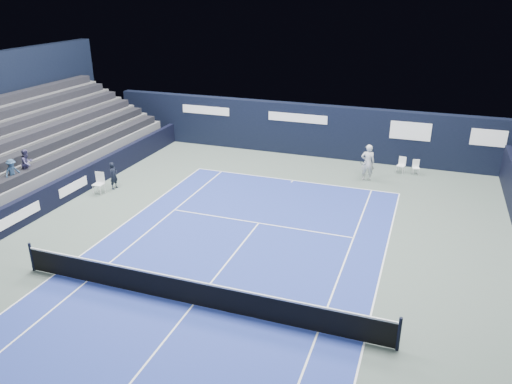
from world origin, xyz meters
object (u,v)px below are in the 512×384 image
at_px(folding_chair_back_b, 402,164).
at_px(line_judge_chair, 99,182).
at_px(tennis_net, 192,292).
at_px(tennis_player, 368,162).
at_px(folding_chair_back_a, 416,164).

xyz_separation_m(folding_chair_back_b, line_judge_chair, (-13.85, -8.10, 0.10)).
distance_m(line_judge_chair, tennis_net, 11.05).
bearing_deg(tennis_player, tennis_net, -105.31).
bearing_deg(tennis_player, line_judge_chair, -152.62).
distance_m(folding_chair_back_b, tennis_player, 2.46).
distance_m(folding_chair_back_a, tennis_player, 3.05).
height_order(folding_chair_back_b, line_judge_chair, line_judge_chair).
distance_m(folding_chair_back_b, tennis_net, 15.98).
relative_size(folding_chair_back_a, tennis_net, 0.06).
xyz_separation_m(folding_chair_back_a, tennis_player, (-2.39, -1.83, 0.44)).
relative_size(line_judge_chair, tennis_player, 0.55).
relative_size(folding_chair_back_b, tennis_net, 0.07).
height_order(folding_chair_back_a, tennis_player, tennis_player).
bearing_deg(folding_chair_back_b, line_judge_chair, -135.55).
bearing_deg(line_judge_chair, folding_chair_back_b, 25.79).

